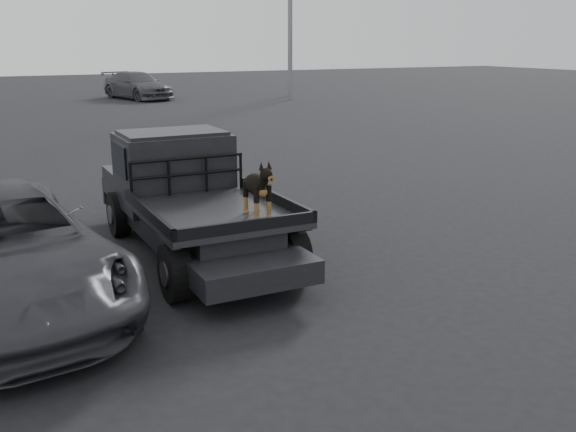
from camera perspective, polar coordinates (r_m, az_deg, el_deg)
ground at (r=8.21m, az=-1.82°, el=-7.69°), size 120.00×120.00×0.00m
flatbed_ute at (r=10.00m, az=-8.35°, el=-0.80°), size 2.00×5.40×0.92m
ute_cab at (r=10.69m, az=-10.18°, el=5.11°), size 1.72×1.30×0.88m
headache_rack at (r=10.01m, az=-8.88°, el=3.53°), size 1.80×0.08×0.55m
dog at (r=8.61m, az=-2.78°, el=2.43°), size 0.32×0.60×0.74m
distant_car_b at (r=38.19m, az=-13.23°, el=11.22°), size 3.46×5.58×1.51m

